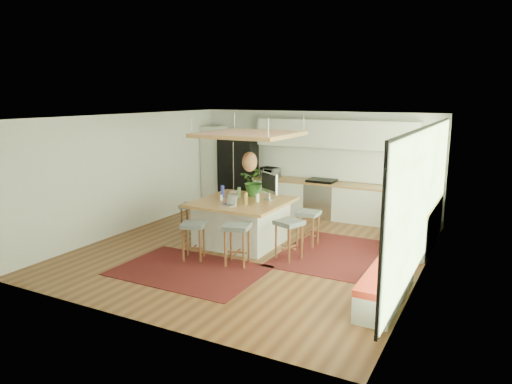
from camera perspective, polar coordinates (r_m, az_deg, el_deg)
The scene contains 36 objects.
floor at distance 9.74m, azimuth -0.33°, elevation -6.99°, with size 7.00×7.00×0.00m, color #512C17.
ceiling at distance 9.24m, azimuth -0.35°, elevation 9.09°, with size 7.00×7.00×0.00m, color white.
wall_back at distance 12.55m, azimuth 7.20°, elevation 3.47°, with size 6.50×6.50×0.00m, color silver.
wall_front at distance 6.60m, azimuth -14.81°, elevation -4.23°, with size 6.50×6.50×0.00m, color silver.
wall_left at distance 11.27m, azimuth -15.09°, elevation 2.24°, with size 7.00×7.00×0.00m, color silver.
wall_right at distance 8.41m, azimuth 19.62°, elevation -1.14°, with size 7.00×7.00×0.00m, color silver.
window_wall at distance 8.40m, azimuth 19.44°, elevation -0.78°, with size 0.10×6.20×2.60m, color black, non-canonical shape.
pantry at distance 13.62m, azimuth -5.02°, elevation 3.20°, with size 0.55×0.60×2.25m, color silver.
back_counter_base at distance 12.24m, azimuth 8.98°, elevation -1.12°, with size 4.20×0.60×0.88m, color silver.
back_counter_top at distance 12.15m, azimuth 9.05°, elevation 1.00°, with size 4.24×0.64×0.05m, color #905D33.
backsplash at distance 12.36m, azimuth 9.56°, elevation 3.27°, with size 4.20×0.02×0.80m, color white.
upper_cabinets at distance 12.12m, azimuth 9.45°, elevation 6.93°, with size 4.20×0.34×0.70m, color silver.
range at distance 12.31m, azimuth 7.89°, elevation -0.73°, with size 0.76×0.62×1.00m, color #A5A5AA, non-canonical shape.
right_counter_base at distance 10.59m, azimuth 19.17°, elevation -3.64°, with size 0.60×2.50×0.88m, color silver.
right_counter_top at distance 10.48m, azimuth 19.33°, elevation -1.21°, with size 0.64×2.54×0.05m, color #905D33.
window_bench at distance 7.64m, azimuth 15.45°, elevation -10.79°, with size 0.52×2.00×0.50m, color silver, non-canonical shape.
ceiling_panel at distance 9.78m, azimuth -0.79°, elevation 5.41°, with size 1.86×1.86×0.80m, color #905D33, non-canonical shape.
rug_near at distance 8.71m, azimuth -8.07°, elevation -9.36°, with size 2.60×1.80×0.01m, color black.
rug_right at distance 9.65m, azimuth 8.86°, elevation -7.29°, with size 1.80×2.60×0.01m, color black.
fridge at distance 13.24m, azimuth -2.03°, elevation 2.12°, with size 0.99×0.77×1.98m, color black, non-canonical shape.
island at distance 10.05m, azimuth -1.69°, elevation -3.63°, with size 1.85×1.85×0.93m, color #905D33, non-canonical shape.
stool_near_left at distance 9.18m, azimuth -7.54°, elevation -5.94°, with size 0.43×0.43×0.72m, color #505558, non-canonical shape.
stool_near_right at distance 8.82m, azimuth -2.29°, elevation -6.57°, with size 0.46×0.46×0.78m, color #505558, non-canonical shape.
stool_right_front at distance 9.12m, azimuth 3.98°, elevation -5.97°, with size 0.46×0.46×0.77m, color #505558, non-canonical shape.
stool_right_back at distance 9.98m, azimuth 6.28°, elevation -4.47°, with size 0.44×0.44×0.74m, color #505558, non-canonical shape.
stool_left_side at distance 10.81m, azimuth -7.87°, elevation -3.24°, with size 0.42×0.42×0.70m, color #505558, non-canonical shape.
laptop at distance 9.51m, azimuth -3.38°, elevation -0.91°, with size 0.29×0.31×0.22m, color #A5A5AA, non-canonical shape.
monitor at distance 10.00m, azimuth 1.61°, elevation 0.56°, with size 0.63×0.23×0.59m, color #A5A5AA, non-canonical shape.
microwave at distance 12.73m, azimuth 1.75°, elevation 2.49°, with size 0.49×0.27×0.33m, color #A5A5AA.
island_plant at distance 10.37m, azimuth -0.17°, elevation 0.92°, with size 0.59×0.65×0.51m, color #1E4C19.
island_bowl at distance 10.60m, azimuth -2.69°, elevation -0.11°, with size 0.21×0.21×0.05m, color silver.
island_bottle_0 at distance 10.28m, azimuth -4.11°, elevation -0.10°, with size 0.07×0.07×0.19m, color #2C31B1.
island_bottle_1 at distance 9.99m, azimuth -4.13°, elevation -0.44°, with size 0.07×0.07×0.19m, color silver.
island_bottle_2 at distance 9.54m, azimuth -1.29°, elevation -0.99°, with size 0.07×0.07×0.19m, color olive.
island_bottle_3 at distance 9.80m, azimuth 0.21°, elevation -0.65°, with size 0.07×0.07×0.19m, color silver.
island_bottle_4 at distance 10.23m, azimuth -2.00°, elevation -0.14°, with size 0.07×0.07×0.19m, color #4E7949.
Camera 1 is at (4.34, -8.15, 3.11)m, focal length 33.14 mm.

